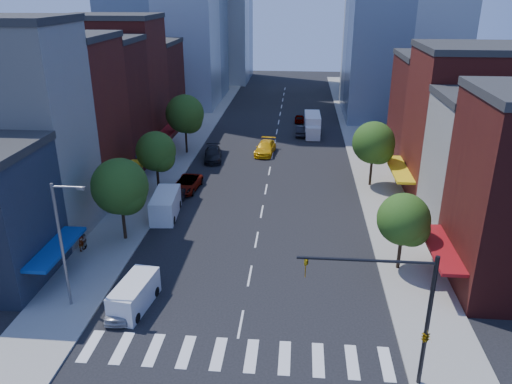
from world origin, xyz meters
TOP-DOWN VIEW (x-y plane):
  - ground at (0.00, 0.00)m, footprint 220.00×220.00m
  - sidewalk_left at (-12.50, 40.00)m, footprint 5.00×120.00m
  - sidewalk_right at (12.50, 40.00)m, footprint 5.00×120.00m
  - crosswalk at (0.00, -3.00)m, footprint 19.00×3.00m
  - bldg_left_1 at (-21.00, 12.00)m, footprint 12.00×8.00m
  - bldg_left_2 at (-21.00, 20.50)m, footprint 12.00×9.00m
  - bldg_left_3 at (-21.00, 29.00)m, footprint 12.00×8.00m
  - bldg_left_4 at (-21.00, 37.50)m, footprint 12.00×9.00m
  - bldg_left_5 at (-21.00, 47.00)m, footprint 12.00×10.00m
  - bldg_right_1 at (21.00, 15.00)m, footprint 12.00×8.00m
  - bldg_right_2 at (21.00, 24.00)m, footprint 12.00×10.00m
  - bldg_right_3 at (21.00, 34.00)m, footprint 12.00×10.00m
  - traffic_signal at (9.94, -4.50)m, footprint 7.24×2.24m
  - streetlight at (-11.81, 1.00)m, footprint 2.25×0.25m
  - tree_left_near at (-11.35, 10.92)m, footprint 4.80×4.80m
  - tree_left_mid at (-11.35, 21.92)m, footprint 4.20×4.20m
  - tree_left_far at (-11.35, 35.92)m, footprint 5.00×5.00m
  - tree_right_near at (11.65, 7.92)m, footprint 4.00×4.00m
  - tree_right_far at (11.65, 25.92)m, footprint 4.60×4.60m
  - parked_car_front at (-8.16, 0.64)m, footprint 1.99×4.31m
  - parked_car_second at (-9.19, 18.52)m, footprint 1.97×4.76m
  - parked_car_third at (-8.63, 22.96)m, footprint 2.93×5.52m
  - parked_car_rear at (-7.52, 33.49)m, footprint 2.87×5.58m
  - cargo_van_near at (-7.52, 1.16)m, footprint 2.47×4.87m
  - cargo_van_far at (-9.17, 16.03)m, footprint 2.62×5.64m
  - taxi at (-1.00, 36.78)m, footprint 2.88×5.90m
  - traffic_car_oncoming at (3.80, 46.33)m, footprint 1.79×4.56m
  - traffic_car_far at (3.42, 54.31)m, footprint 1.54×3.79m
  - box_truck at (5.39, 46.88)m, footprint 2.47×7.58m
  - pedestrian_near at (-14.39, 8.52)m, footprint 0.52×0.71m
  - pedestrian_far at (-14.39, 8.86)m, footprint 0.78×0.92m

SIDE VIEW (x-z plane):
  - ground at x=0.00m, z-range 0.00..0.00m
  - crosswalk at x=0.00m, z-range 0.00..0.01m
  - sidewalk_left at x=-12.50m, z-range 0.00..0.15m
  - sidewalk_right at x=12.50m, z-range 0.00..0.15m
  - traffic_car_far at x=3.42m, z-range 0.00..1.29m
  - parked_car_front at x=-8.16m, z-range 0.00..1.43m
  - traffic_car_oncoming at x=3.80m, z-range 0.00..1.48m
  - parked_car_third at x=-8.63m, z-range 0.00..1.48m
  - parked_car_second at x=-9.19m, z-range 0.00..1.53m
  - parked_car_rear at x=-7.52m, z-range 0.00..1.55m
  - taxi at x=-1.00m, z-range 0.00..1.65m
  - pedestrian_far at x=-14.39m, z-range 0.15..1.80m
  - cargo_van_near at x=-7.52m, z-range -0.01..1.98m
  - pedestrian_near at x=-14.39m, z-range 0.15..1.96m
  - cargo_van_far at x=-9.17m, z-range -0.01..2.32m
  - box_truck at x=5.39m, z-range -0.08..2.95m
  - traffic_signal at x=9.94m, z-range 0.16..8.16m
  - tree_right_near at x=11.65m, z-range 1.09..7.29m
  - tree_left_mid at x=-11.35m, z-range 1.20..7.85m
  - tree_right_far at x=11.65m, z-range 1.26..8.46m
  - tree_left_near at x=-11.35m, z-range 1.22..8.52m
  - tree_left_far at x=-11.35m, z-range 1.33..9.08m
  - streetlight at x=-11.81m, z-range 0.78..9.78m
  - bldg_right_1 at x=21.00m, z-range 0.00..12.00m
  - bldg_left_5 at x=-21.00m, z-range 0.00..13.00m
  - bldg_right_3 at x=21.00m, z-range 0.00..13.00m
  - bldg_left_3 at x=-21.00m, z-range 0.00..15.00m
  - bldg_right_2 at x=21.00m, z-range 0.00..15.00m
  - bldg_left_2 at x=-21.00m, z-range 0.00..16.00m
  - bldg_left_4 at x=-21.00m, z-range 0.00..17.00m
  - bldg_left_1 at x=-21.00m, z-range 0.00..18.00m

